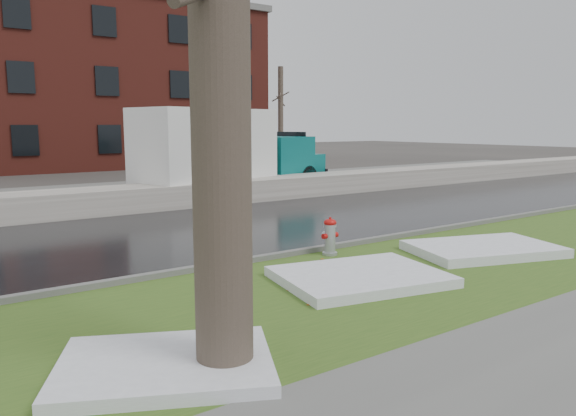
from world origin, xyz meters
TOP-DOWN VIEW (x-y plane):
  - ground at (0.00, 0.00)m, footprint 120.00×120.00m
  - verge at (0.00, -1.25)m, footprint 60.00×4.50m
  - road at (0.00, 4.50)m, footprint 60.00×7.00m
  - parking_lot at (0.00, 13.00)m, footprint 60.00×9.00m
  - curb at (0.00, 1.00)m, footprint 60.00×0.15m
  - snowbank at (0.00, 8.70)m, footprint 60.00×1.60m
  - brick_building at (2.00, 30.00)m, footprint 26.00×12.00m
  - bg_tree_right at (16.00, 24.00)m, footprint 1.40×1.62m
  - fire_hydrant at (0.83, 0.60)m, footprint 0.36×0.31m
  - box_truck at (3.80, 9.96)m, footprint 9.53×4.07m
  - snow_patch_near at (-0.00, -1.16)m, footprint 2.95×2.49m
  - snow_patch_far at (-4.00, -2.50)m, footprint 2.68×2.41m
  - snow_patch_side at (3.42, -1.09)m, footprint 3.22×2.59m

SIDE VIEW (x-z plane):
  - ground at x=0.00m, z-range 0.00..0.00m
  - road at x=0.00m, z-range 0.00..0.03m
  - parking_lot at x=0.00m, z-range 0.00..0.03m
  - verge at x=0.00m, z-range 0.00..0.04m
  - curb at x=0.00m, z-range 0.00..0.14m
  - snow_patch_far at x=-4.00m, z-range 0.04..0.18m
  - snow_patch_near at x=0.00m, z-range 0.04..0.20m
  - snow_patch_side at x=3.42m, z-range 0.04..0.22m
  - snowbank at x=0.00m, z-range 0.00..0.75m
  - fire_hydrant at x=0.83m, z-range 0.06..0.82m
  - box_truck at x=3.80m, z-range 0.09..3.24m
  - bg_tree_right at x=16.00m, z-range 0.08..6.58m
  - brick_building at x=2.00m, z-range 0.00..10.00m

